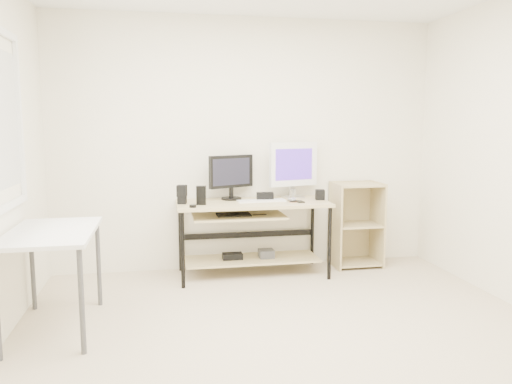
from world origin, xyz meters
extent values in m
cube|color=beige|center=(0.00, 0.00, -0.01)|extent=(4.00, 4.00, 0.01)
cube|color=white|center=(0.00, 2.00, 1.30)|extent=(4.00, 0.01, 2.60)
cube|color=white|center=(0.00, -2.00, 1.30)|extent=(4.00, 0.01, 2.60)
cube|color=tan|center=(0.00, 1.66, 0.73)|extent=(1.50, 0.65, 0.03)
cube|color=tan|center=(-0.15, 1.60, 0.62)|extent=(0.90, 0.49, 0.02)
cube|color=tan|center=(0.00, 1.71, 0.15)|extent=(1.35, 0.46, 0.02)
cube|color=black|center=(-0.20, 1.60, 0.64)|extent=(0.33, 0.22, 0.01)
cylinder|color=black|center=(0.05, 1.55, 0.64)|extent=(0.14, 0.01, 0.01)
cube|color=#434345|center=(0.15, 1.71, 0.20)|extent=(0.15, 0.15, 0.08)
cube|color=black|center=(-0.20, 1.71, 0.19)|extent=(0.20, 0.12, 0.06)
cylinder|color=black|center=(-0.71, 1.37, 0.36)|extent=(0.04, 0.04, 0.72)
cylinder|color=black|center=(-0.71, 1.94, 0.36)|extent=(0.04, 0.04, 0.72)
cylinder|color=black|center=(0.71, 1.37, 0.36)|extent=(0.04, 0.04, 0.72)
cylinder|color=black|center=(0.71, 1.94, 0.36)|extent=(0.04, 0.04, 0.72)
cube|color=white|center=(-1.68, 0.60, 0.73)|extent=(0.60, 1.00, 0.03)
cylinder|color=#434345|center=(-1.94, 1.06, 0.36)|extent=(0.04, 0.04, 0.72)
cylinder|color=#434345|center=(-1.42, 0.14, 0.36)|extent=(0.04, 0.04, 0.72)
cylinder|color=#434345|center=(-1.42, 1.06, 0.36)|extent=(0.04, 0.04, 0.72)
cube|color=tan|center=(0.91, 1.78, 0.45)|extent=(0.02, 0.40, 0.90)
cube|color=tan|center=(1.39, 1.78, 0.45)|extent=(0.02, 0.40, 0.90)
cube|color=tan|center=(1.15, 1.97, 0.45)|extent=(0.50, 0.02, 0.90)
cube|color=tan|center=(1.15, 1.78, 0.04)|extent=(0.46, 0.38, 0.02)
cube|color=tan|center=(1.15, 1.78, 0.45)|extent=(0.46, 0.38, 0.02)
cube|color=tan|center=(1.15, 1.78, 0.88)|extent=(0.46, 0.38, 0.02)
cylinder|color=black|center=(-0.19, 1.84, 0.76)|extent=(0.21, 0.21, 0.02)
cylinder|color=black|center=(-0.19, 1.84, 0.82)|extent=(0.05, 0.05, 0.10)
cube|color=black|center=(-0.19, 1.84, 1.04)|extent=(0.47, 0.25, 0.33)
cube|color=black|center=(-0.19, 1.81, 1.04)|extent=(0.39, 0.17, 0.26)
cube|color=silver|center=(0.47, 1.85, 0.76)|extent=(0.19, 0.17, 0.02)
cylinder|color=silver|center=(0.47, 1.85, 0.82)|extent=(0.05, 0.05, 0.11)
cube|color=white|center=(0.47, 1.85, 1.10)|extent=(0.54, 0.19, 0.45)
cube|color=#522BBD|center=(0.47, 1.82, 1.10)|extent=(0.45, 0.12, 0.36)
cube|color=white|center=(0.09, 1.65, 0.76)|extent=(0.49, 0.16, 0.02)
ellipsoid|color=#ABABB0|center=(0.39, 1.62, 0.77)|extent=(0.08, 0.12, 0.04)
cube|color=black|center=(0.13, 1.70, 0.79)|extent=(0.18, 0.09, 0.08)
cube|color=black|center=(-0.70, 1.66, 0.79)|extent=(0.10, 0.10, 0.07)
cube|color=black|center=(-0.70, 1.66, 0.88)|extent=(0.11, 0.11, 0.11)
cube|color=black|center=(0.70, 1.65, 0.80)|extent=(0.10, 0.10, 0.10)
cube|color=black|center=(-0.52, 1.56, 0.84)|extent=(0.10, 0.07, 0.18)
cylinder|color=black|center=(-0.61, 1.42, 0.76)|extent=(0.08, 0.08, 0.03)
cube|color=black|center=(0.45, 1.55, 0.75)|extent=(0.07, 0.13, 0.01)
cylinder|color=#986745|center=(0.38, 1.55, 0.75)|extent=(0.10, 0.10, 0.01)
cylinder|color=white|center=(0.38, 1.55, 0.81)|extent=(0.08, 0.08, 0.12)
camera|label=1|loc=(-0.88, -3.16, 1.52)|focal=35.00mm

